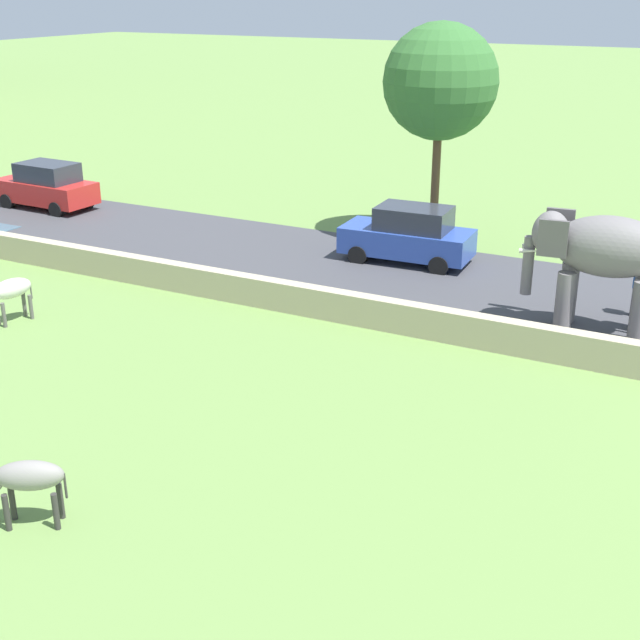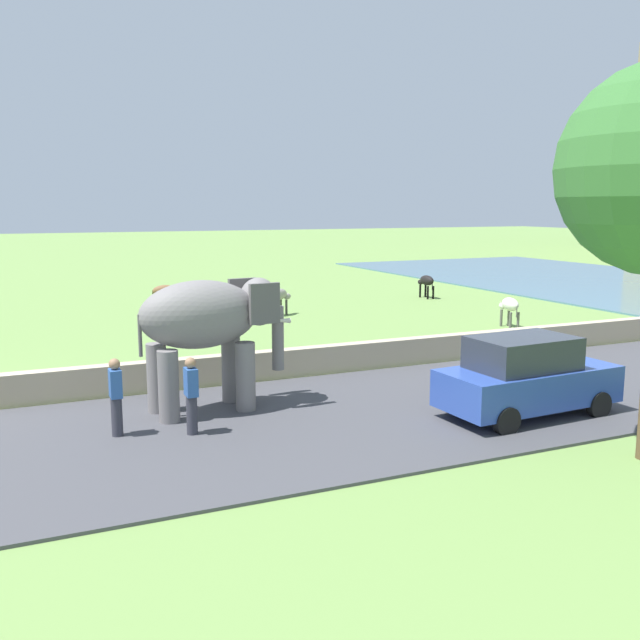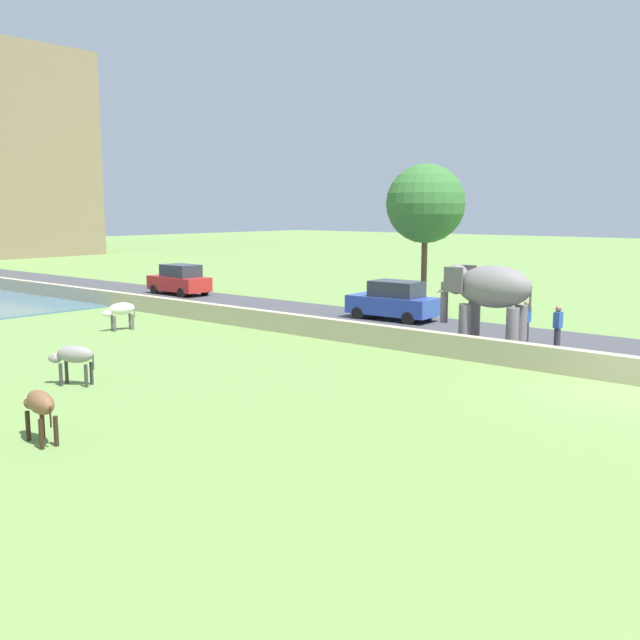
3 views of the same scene
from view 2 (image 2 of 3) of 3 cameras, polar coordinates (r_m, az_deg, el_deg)
The scene contains 10 objects.
barrier_wall at distance 23.95m, azimuth 19.23°, elevation -1.29°, with size 0.40×110.00×0.80m, color tan.
lake at distance 46.28m, azimuth 21.33°, elevation 3.02°, with size 36.00×18.00×0.08m, color slate.
elephant at distance 15.59m, azimuth -8.98°, elevation -0.22°, with size 1.64×3.53×2.99m.
person_beside_elephant at distance 14.20m, azimuth -10.45°, elevation -6.01°, with size 0.36×0.22×1.63m.
person_trailing at distance 14.44m, azimuth -16.30°, elevation -5.97°, with size 0.36×0.22×1.63m.
car_blue at distance 15.91m, azimuth 16.48°, elevation -4.48°, with size 1.95×4.08×1.80m.
cow_white at distance 27.47m, azimuth 15.19°, elevation 1.13°, with size 1.42×0.67×1.15m.
cow_black at distance 35.48m, azimuth 8.66°, elevation 3.12°, with size 1.40×0.50×1.15m.
cow_brown at distance 31.48m, azimuth -12.40°, elevation 2.24°, with size 0.60×1.42×1.15m.
cow_grey at distance 29.50m, azimuth -3.40°, elevation 1.98°, with size 0.98×1.37×1.15m.
Camera 2 is at (18.26, 1.72, 4.58)m, focal length 39.27 mm.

